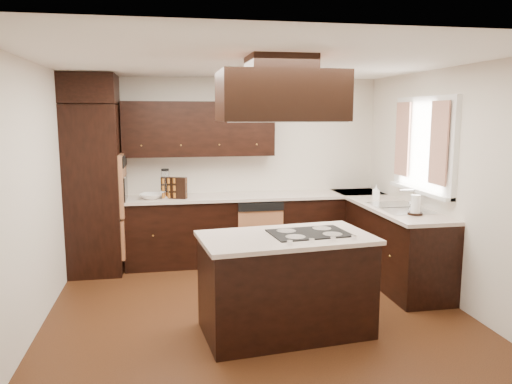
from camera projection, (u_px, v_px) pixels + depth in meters
floor at (257, 312)px, 5.13m from camera, size 4.20×4.20×0.02m
ceiling at (257, 61)px, 4.73m from camera, size 4.20×4.20×0.02m
wall_back at (230, 169)px, 6.98m from camera, size 4.20×0.02×2.50m
wall_front at (323, 247)px, 2.88m from camera, size 4.20×0.02×2.50m
wall_left at (30, 198)px, 4.56m from camera, size 0.02×4.20×2.50m
wall_right at (452, 186)px, 5.31m from camera, size 0.02×4.20×2.50m
oven_column at (95, 190)px, 6.30m from camera, size 0.65×0.75×2.12m
wall_oven_face at (123, 184)px, 6.35m from camera, size 0.05×0.62×0.78m
base_cabinets_back at (236, 230)px, 6.81m from camera, size 2.93×0.60×0.88m
base_cabinets_right at (385, 240)px, 6.25m from camera, size 0.60×2.40×0.88m
countertop_back at (235, 197)px, 6.73m from camera, size 2.93×0.63×0.04m
countertop_right at (385, 204)px, 6.18m from camera, size 0.63×2.40×0.04m
upper_cabinets at (199, 129)px, 6.64m from camera, size 2.00×0.34×0.72m
dishwasher_front at (261, 237)px, 6.58m from camera, size 0.60×0.05×0.72m
window_frame at (424, 145)px, 5.77m from camera, size 0.06×1.32×1.12m
window_pane at (426, 145)px, 5.78m from camera, size 0.00×1.20×1.00m
curtain_left at (439, 143)px, 5.34m from camera, size 0.02×0.34×0.90m
curtain_right at (402, 139)px, 6.16m from camera, size 0.02×0.34×0.90m
sink_rim at (399, 208)px, 5.84m from camera, size 0.52×0.84×0.01m
island at (285, 286)px, 4.60m from camera, size 1.57×0.97×0.88m
island_top at (286, 238)px, 4.53m from camera, size 1.63×1.03×0.04m
cooktop at (309, 233)px, 4.59m from camera, size 0.75×0.54×0.01m
range_hood at (280, 96)px, 4.27m from camera, size 1.05×0.72×0.42m
hood_duct at (280, 63)px, 4.23m from camera, size 0.55×0.50×0.13m
blender_base at (166, 194)px, 6.52m from camera, size 0.15×0.15×0.10m
blender_pitcher at (165, 181)px, 6.49m from camera, size 0.13×0.13×0.26m
spice_rack at (174, 188)px, 6.47m from camera, size 0.34×0.20×0.28m
mixing_bowl at (151, 196)px, 6.45m from camera, size 0.36×0.36×0.07m
soap_bottle at (376, 192)px, 6.39m from camera, size 0.11×0.11×0.19m
paper_towel at (416, 205)px, 5.42m from camera, size 0.13×0.13×0.22m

